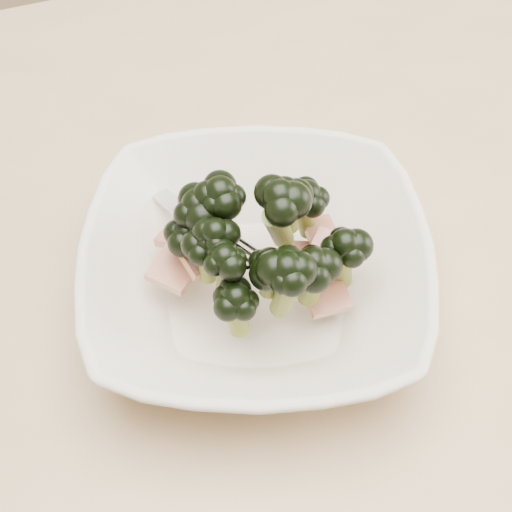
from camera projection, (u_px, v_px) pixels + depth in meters
name	position (u px, v px, depth m)	size (l,w,h in m)	color
ground	(277.00, 510.00, 1.20)	(4.00, 4.00, 0.00)	tan
dining_table	(294.00, 287.00, 0.68)	(1.20, 0.80, 0.75)	tan
broccoli_dish	(256.00, 266.00, 0.53)	(0.33, 0.33, 0.13)	beige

